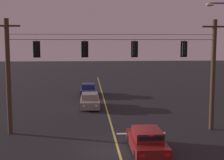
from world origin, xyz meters
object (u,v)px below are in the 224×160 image
at_px(car_waiting_near_lane, 147,142).
at_px(car_oncoming_trailing, 88,90).
at_px(traffic_light_centre, 135,49).
at_px(traffic_light_left_inner, 85,49).
at_px(car_oncoming_lead, 90,101).
at_px(traffic_light_leftmost, 36,49).
at_px(traffic_light_right_inner, 185,49).

height_order(car_waiting_near_lane, car_oncoming_trailing, same).
xyz_separation_m(traffic_light_centre, car_oncoming_trailing, (-3.22, 15.74, -5.15)).
bearing_deg(traffic_light_left_inner, car_waiting_near_lane, -51.79).
distance_m(traffic_light_left_inner, car_oncoming_lead, 9.94).
height_order(car_oncoming_lead, car_oncoming_trailing, same).
bearing_deg(car_oncoming_lead, car_oncoming_trailing, 91.09).
relative_size(traffic_light_centre, car_waiting_near_lane, 0.28).
bearing_deg(traffic_light_centre, car_oncoming_trailing, 101.55).
relative_size(traffic_light_leftmost, traffic_light_left_inner, 1.00).
bearing_deg(car_waiting_near_lane, traffic_light_left_inner, 128.21).
relative_size(traffic_light_centre, car_oncoming_lead, 0.28).
distance_m(traffic_light_right_inner, car_oncoming_trailing, 17.87).
distance_m(traffic_light_centre, car_oncoming_lead, 10.40).
xyz_separation_m(traffic_light_leftmost, traffic_light_left_inner, (3.25, 0.00, 0.00)).
bearing_deg(car_oncoming_lead, traffic_light_leftmost, -113.04).
bearing_deg(traffic_light_leftmost, traffic_light_left_inner, 0.00).
distance_m(car_oncoming_lead, car_oncoming_trailing, 7.25).
relative_size(traffic_light_centre, traffic_light_right_inner, 1.00).
bearing_deg(car_oncoming_lead, car_waiting_near_lane, -76.32).
distance_m(traffic_light_left_inner, traffic_light_right_inner, 6.93).
bearing_deg(car_oncoming_trailing, traffic_light_left_inner, -90.80).
distance_m(traffic_light_leftmost, traffic_light_right_inner, 10.19).
height_order(traffic_light_left_inner, car_waiting_near_lane, traffic_light_left_inner).
height_order(traffic_light_left_inner, car_oncoming_lead, traffic_light_left_inner).
xyz_separation_m(traffic_light_left_inner, car_waiting_near_lane, (3.51, -4.46, -5.15)).
bearing_deg(traffic_light_left_inner, traffic_light_centre, 0.00).
distance_m(car_waiting_near_lane, car_oncoming_lead, 13.33).
bearing_deg(car_waiting_near_lane, car_oncoming_trailing, 99.25).
relative_size(car_waiting_near_lane, car_oncoming_lead, 0.98).
bearing_deg(traffic_light_right_inner, traffic_light_centre, 180.00).
bearing_deg(traffic_light_right_inner, car_waiting_near_lane, -127.49).
distance_m(traffic_light_centre, car_oncoming_trailing, 16.87).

